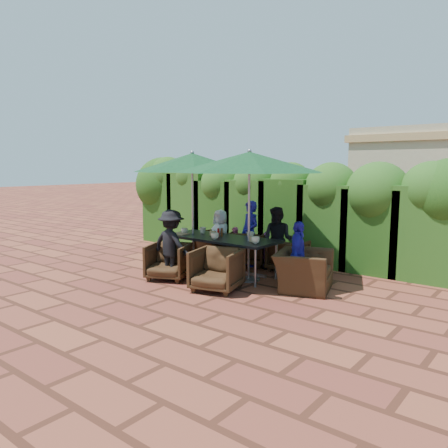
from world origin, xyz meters
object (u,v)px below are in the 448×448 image
Objects in this scene: chair_far_right at (288,254)px; chair_near_right at (217,268)px; umbrella_right at (249,162)px; chair_far_mid at (248,246)px; dining_table at (221,241)px; umbrella_left at (192,163)px; chair_end_right at (304,264)px; chair_near_left at (168,260)px; chair_far_left at (215,245)px.

chair_far_right is 0.89× the size of chair_near_right.
umbrella_right reaches higher than chair_far_mid.
dining_table reaches higher than chair_far_right.
chair_near_right is (1.40, -0.92, -1.81)m from umbrella_left.
dining_table is 2.90× the size of chair_near_right.
umbrella_right is at bearing 76.21° from chair_end_right.
umbrella_right is at bearing 76.03° from chair_far_right.
dining_table is 2.88× the size of chair_far_mid.
chair_near_left reaches higher than chair_far_right.
chair_far_left is 2.32m from chair_near_right.
chair_near_left is 0.94× the size of chair_near_right.
chair_near_left is at bearing 112.35° from chair_far_left.
chair_far_mid is (-0.77, 1.05, -1.81)m from umbrella_right.
chair_far_right is 1.35m from chair_end_right.
chair_far_mid is at bearing 94.95° from chair_near_right.
umbrella_left is 3.18× the size of chair_far_left.
chair_far_mid reaches higher than chair_near_left.
chair_end_right is (2.55, 0.07, -1.76)m from umbrella_left.
dining_table is at bearing 148.26° from chair_far_left.
dining_table is 1.23m from chair_far_left.
chair_far_mid is 2.01m from chair_near_left.
chair_end_right is (1.12, 0.08, -1.76)m from umbrella_right.
chair_near_left is at bearing 94.62° from chair_end_right.
chair_far_mid is (0.66, 1.05, -1.81)m from umbrella_left.
chair_far_mid is 2.12m from chair_end_right.
umbrella_left reaches higher than dining_table.
umbrella_right is at bearing 10.93° from chair_near_left.
chair_near_left is (-0.56, -0.92, -0.30)m from dining_table.
chair_far_left is at bearing 4.99° from chair_far_right.
umbrella_left is 2.46m from chair_near_right.
umbrella_left reaches higher than chair_end_right.
chair_far_right is at bearing 78.44° from umbrella_right.
chair_near_right is at bearing 86.93° from chair_far_mid.
chair_near_right reaches higher than chair_far_left.
chair_far_left is (-1.53, 0.86, -1.83)m from umbrella_right.
umbrella_right is at bearing 163.73° from chair_far_left.
dining_table is at bearing 1.29° from umbrella_left.
chair_far_mid is (-0.08, 1.03, -0.27)m from dining_table.
chair_far_left is at bearing 74.60° from chair_near_left.
umbrella_left reaches higher than chair_far_left.
chair_near_right is (0.66, -0.93, -0.27)m from dining_table.
chair_far_mid is 1.07× the size of chair_near_left.
chair_far_mid is at bearing 51.47° from chair_near_left.
chair_near_left is at bearing -78.54° from umbrella_left.
chair_far_left is at bearing 97.11° from umbrella_left.
chair_far_left is at bearing 135.26° from dining_table.
chair_end_right is at bearing 129.15° from chair_far_right.
umbrella_left is 3.04× the size of chair_far_mid.
chair_far_right is 2.47m from chair_near_left.
umbrella_left is 2.71m from chair_far_right.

